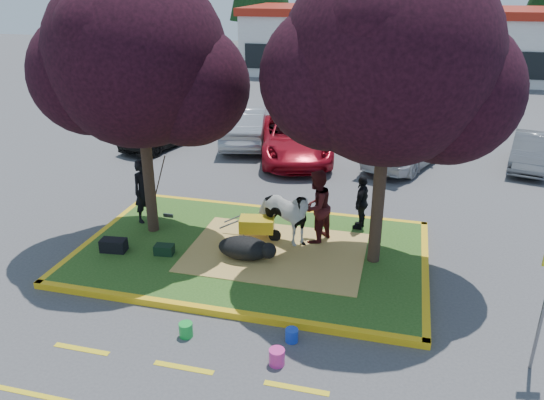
% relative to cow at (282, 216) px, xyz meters
% --- Properties ---
extents(ground, '(90.00, 90.00, 0.00)m').
position_rel_cow_xyz_m(ground, '(-0.62, -0.54, -0.88)').
color(ground, '#424244').
rests_on(ground, ground).
extents(median_island, '(8.00, 5.00, 0.15)m').
position_rel_cow_xyz_m(median_island, '(-0.62, -0.54, -0.81)').
color(median_island, '#265019').
rests_on(median_island, ground).
extents(curb_near, '(8.30, 0.16, 0.15)m').
position_rel_cow_xyz_m(curb_near, '(-0.62, -3.12, -0.81)').
color(curb_near, yellow).
rests_on(curb_near, ground).
extents(curb_far, '(8.30, 0.16, 0.15)m').
position_rel_cow_xyz_m(curb_far, '(-0.62, 2.04, -0.81)').
color(curb_far, yellow).
rests_on(curb_far, ground).
extents(curb_left, '(0.16, 5.30, 0.15)m').
position_rel_cow_xyz_m(curb_left, '(-4.70, -0.54, -0.81)').
color(curb_left, yellow).
rests_on(curb_left, ground).
extents(curb_right, '(0.16, 5.30, 0.15)m').
position_rel_cow_xyz_m(curb_right, '(3.46, -0.54, -0.81)').
color(curb_right, yellow).
rests_on(curb_right, ground).
extents(straw_bedding, '(4.20, 3.00, 0.01)m').
position_rel_cow_xyz_m(straw_bedding, '(-0.02, -0.54, -0.73)').
color(straw_bedding, '#E1B65C').
rests_on(straw_bedding, median_island).
extents(tree_purple_left, '(5.06, 4.20, 6.51)m').
position_rel_cow_xyz_m(tree_purple_left, '(-3.40, -0.16, 3.48)').
color(tree_purple_left, black).
rests_on(tree_purple_left, median_island).
extents(tree_purple_right, '(5.30, 4.40, 6.82)m').
position_rel_cow_xyz_m(tree_purple_right, '(2.30, -0.36, 3.68)').
color(tree_purple_right, black).
rests_on(tree_purple_right, median_island).
extents(fire_lane_stripe_a, '(1.10, 0.12, 0.01)m').
position_rel_cow_xyz_m(fire_lane_stripe_a, '(-2.62, -4.74, -0.88)').
color(fire_lane_stripe_a, yellow).
rests_on(fire_lane_stripe_a, ground).
extents(fire_lane_stripe_b, '(1.10, 0.12, 0.01)m').
position_rel_cow_xyz_m(fire_lane_stripe_b, '(-0.62, -4.74, -0.88)').
color(fire_lane_stripe_b, yellow).
rests_on(fire_lane_stripe_b, ground).
extents(fire_lane_stripe_c, '(1.10, 0.12, 0.01)m').
position_rel_cow_xyz_m(fire_lane_stripe_c, '(1.38, -4.74, -0.88)').
color(fire_lane_stripe_c, yellow).
rests_on(fire_lane_stripe_c, ground).
extents(retail_building, '(20.40, 8.40, 4.40)m').
position_rel_cow_xyz_m(retail_building, '(1.38, 27.44, 1.37)').
color(retail_building, silver).
rests_on(retail_building, ground).
extents(cow, '(1.90, 1.41, 1.46)m').
position_rel_cow_xyz_m(cow, '(0.00, 0.00, 0.00)').
color(cow, white).
rests_on(cow, median_island).
extents(calf, '(1.42, 1.14, 0.54)m').
position_rel_cow_xyz_m(calf, '(-0.67, -1.01, -0.46)').
color(calf, black).
rests_on(calf, median_island).
extents(handler, '(0.65, 0.75, 1.73)m').
position_rel_cow_xyz_m(handler, '(-3.86, 0.34, 0.13)').
color(handler, black).
rests_on(handler, median_island).
extents(visitor_a, '(1.02, 1.11, 1.85)m').
position_rel_cow_xyz_m(visitor_a, '(0.79, 0.30, 0.20)').
color(visitor_a, '#451314').
rests_on(visitor_a, median_island).
extents(visitor_b, '(0.52, 0.90, 1.45)m').
position_rel_cow_xyz_m(visitor_b, '(1.80, 1.34, -0.01)').
color(visitor_b, black).
rests_on(visitor_b, median_island).
extents(wheelbarrow, '(1.54, 0.65, 0.58)m').
position_rel_cow_xyz_m(wheelbarrow, '(-0.65, 0.02, -0.33)').
color(wheelbarrow, black).
rests_on(wheelbarrow, median_island).
extents(gear_bag_dark, '(0.64, 0.40, 0.31)m').
position_rel_cow_xyz_m(gear_bag_dark, '(-3.82, -1.45, -0.58)').
color(gear_bag_dark, black).
rests_on(gear_bag_dark, median_island).
extents(gear_bag_green, '(0.48, 0.33, 0.24)m').
position_rel_cow_xyz_m(gear_bag_green, '(-2.57, -1.29, -0.61)').
color(gear_bag_green, black).
rests_on(gear_bag_green, median_island).
extents(bucket_green, '(0.33, 0.33, 0.28)m').
position_rel_cow_xyz_m(bucket_green, '(-0.92, -3.90, -0.74)').
color(bucket_green, green).
rests_on(bucket_green, ground).
extents(bucket_pink, '(0.33, 0.33, 0.30)m').
position_rel_cow_xyz_m(bucket_pink, '(0.92, -4.24, -0.73)').
color(bucket_pink, '#D32F8C').
rests_on(bucket_pink, ground).
extents(bucket_blue, '(0.24, 0.24, 0.26)m').
position_rel_cow_xyz_m(bucket_blue, '(1.03, -3.55, -0.75)').
color(bucket_blue, blue).
rests_on(bucket_blue, ground).
extents(car_black, '(2.54, 4.25, 1.35)m').
position_rel_cow_xyz_m(car_black, '(-6.61, 7.26, -0.20)').
color(car_black, black).
rests_on(car_black, ground).
extents(car_silver, '(2.48, 4.86, 1.53)m').
position_rel_cow_xyz_m(car_silver, '(-3.51, 8.47, -0.12)').
color(car_silver, '#95979C').
rests_on(car_silver, ground).
extents(car_red, '(3.88, 5.80, 1.48)m').
position_rel_cow_xyz_m(car_red, '(-1.24, 7.12, -0.14)').
color(car_red, maroon).
rests_on(car_red, ground).
extents(car_white, '(3.48, 4.94, 1.33)m').
position_rel_cow_xyz_m(car_white, '(2.84, 7.35, -0.22)').
color(car_white, silver).
rests_on(car_white, ground).
extents(car_grey, '(2.02, 3.80, 1.19)m').
position_rel_cow_xyz_m(car_grey, '(7.11, 8.09, -0.29)').
color(car_grey, '#55595D').
rests_on(car_grey, ground).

